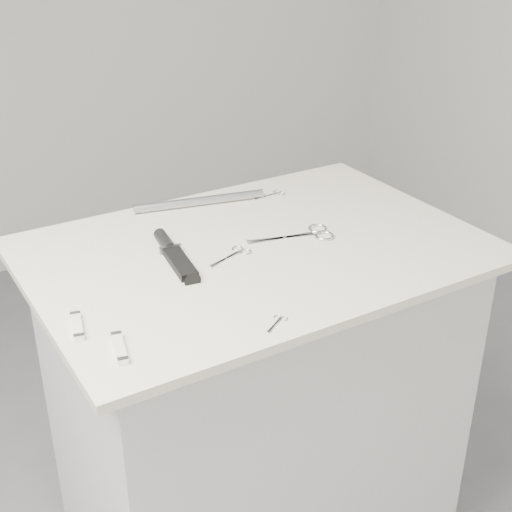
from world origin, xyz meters
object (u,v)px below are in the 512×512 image
embroidery_scissors_b (273,194)px  tiny_scissors (277,322)px  sheathed_knife (173,253)px  pocket_knife_b (120,348)px  metal_rail (200,201)px  embroidery_scissors_a (235,254)px  large_shears (308,234)px  plinth (257,413)px  pocket_knife_a (77,326)px

embroidery_scissors_b → tiny_scissors: size_ratio=1.50×
tiny_scissors → sheathed_knife: (-0.05, 0.34, 0.01)m
pocket_knife_b → metal_rail: size_ratio=0.28×
sheathed_knife → embroidery_scissors_a: bearing=-109.9°
embroidery_scissors_a → metal_rail: size_ratio=0.35×
large_shears → embroidery_scissors_a: large_shears is taller
embroidery_scissors_a → metal_rail: (0.06, 0.29, 0.01)m
embroidery_scissors_a → pocket_knife_b: size_ratio=1.23×
plinth → large_shears: (0.13, -0.01, 0.47)m
embroidery_scissors_b → metal_rail: metal_rail is taller
pocket_knife_b → metal_rail: metal_rail is taller
plinth → metal_rail: (-0.00, 0.28, 0.48)m
metal_rail → embroidery_scissors_a: bearing=-102.0°
embroidery_scissors_b → pocket_knife_a: 0.74m
sheathed_knife → metal_rail: (0.18, 0.22, 0.00)m
embroidery_scissors_a → sheathed_knife: 0.13m
metal_rail → pocket_knife_b: bearing=-129.3°
tiny_scissors → pocket_knife_a: 0.36m
embroidery_scissors_b → sheathed_knife: size_ratio=0.40×
plinth → pocket_knife_b: 0.67m
embroidery_scissors_b → pocket_knife_b: 0.77m
sheathed_knife → pocket_knife_a: size_ratio=2.55×
large_shears → metal_rail: bearing=128.7°
sheathed_knife → pocket_knife_a: (-0.27, -0.17, -0.00)m
large_shears → pocket_knife_a: pocket_knife_a is taller
sheathed_knife → pocket_knife_b: size_ratio=2.44×
pocket_knife_a → pocket_knife_b: 0.11m
large_shears → tiny_scissors: (-0.26, -0.28, -0.00)m
plinth → tiny_scissors: (-0.13, -0.29, 0.47)m
embroidery_scissors_a → tiny_scissors: size_ratio=1.89×
embroidery_scissors_b → pocket_knife_b: bearing=-147.1°
plinth → embroidery_scissors_a: (-0.06, -0.01, 0.47)m
plinth → embroidery_scissors_a: size_ratio=7.76×
embroidery_scissors_b → pocket_knife_a: bearing=-155.5°
tiny_scissors → metal_rail: bearing=44.6°
plinth → large_shears: 0.49m
sheathed_knife → pocket_knife_b: bearing=148.4°
plinth → pocket_knife_b: bearing=-151.3°
embroidery_scissors_b → embroidery_scissors_a: bearing=-140.4°
sheathed_knife → metal_rail: 0.29m
large_shears → tiny_scissors: size_ratio=3.33×
embroidery_scissors_b → tiny_scissors: same height
embroidery_scissors_a → pocket_knife_b: bearing=-167.7°
embroidery_scissors_b → pocket_knife_b: (-0.61, -0.47, 0.00)m
embroidery_scissors_b → sheathed_knife: bearing=-158.2°
plinth → embroidery_scissors_a: 0.48m
sheathed_knife → large_shears: bearing=-93.3°
pocket_knife_a → tiny_scissors: bearing=-104.0°
embroidery_scissors_a → sheathed_knife: sheathed_knife is taller
embroidery_scissors_b → tiny_scissors: (-0.33, -0.53, -0.00)m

